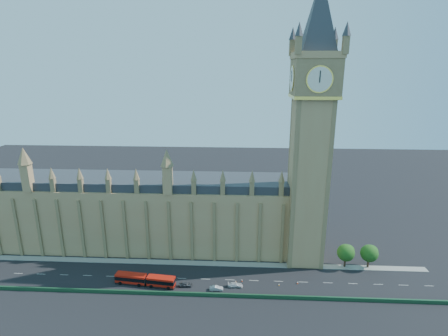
{
  "coord_description": "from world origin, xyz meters",
  "views": [
    {
      "loc": [
        15.34,
        -100.38,
        67.18
      ],
      "look_at": [
        9.59,
        10.0,
        35.5
      ],
      "focal_mm": 28.0,
      "sensor_mm": 36.0,
      "label": 1
    }
  ],
  "objects_px": {
    "car_grey": "(185,285)",
    "car_white": "(235,285)",
    "car_silver": "(216,288)",
    "red_bus": "(145,280)"
  },
  "relations": [
    {
      "from": "car_grey",
      "to": "car_white",
      "type": "xyz_separation_m",
      "value": [
        15.9,
        0.68,
        -0.01
      ]
    },
    {
      "from": "car_grey",
      "to": "car_white",
      "type": "bearing_deg",
      "value": -91.84
    },
    {
      "from": "red_bus",
      "to": "car_grey",
      "type": "bearing_deg",
      "value": 4.95
    },
    {
      "from": "red_bus",
      "to": "car_grey",
      "type": "xyz_separation_m",
      "value": [
        13.08,
        -0.35,
        -1.05
      ]
    },
    {
      "from": "car_grey",
      "to": "car_white",
      "type": "height_order",
      "value": "car_grey"
    },
    {
      "from": "red_bus",
      "to": "car_silver",
      "type": "xyz_separation_m",
      "value": [
        23.07,
        -1.78,
        -1.06
      ]
    },
    {
      "from": "car_silver",
      "to": "red_bus",
      "type": "bearing_deg",
      "value": 84.92
    },
    {
      "from": "car_silver",
      "to": "car_white",
      "type": "bearing_deg",
      "value": -71.11
    },
    {
      "from": "car_white",
      "to": "car_silver",
      "type": "bearing_deg",
      "value": 106.02
    },
    {
      "from": "car_grey",
      "to": "car_silver",
      "type": "xyz_separation_m",
      "value": [
        10.0,
        -1.42,
        -0.0
      ]
    }
  ]
}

